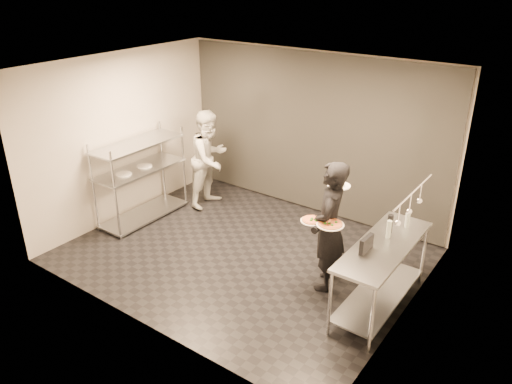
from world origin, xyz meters
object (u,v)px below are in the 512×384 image
Objects in this scene: pass_rack at (141,176)px; bottle_green at (389,229)px; pizza_plate_near at (312,220)px; bottle_clear at (407,219)px; chef at (210,159)px; salad_plate at (339,184)px; bottle_dark at (390,224)px; prep_counter at (382,265)px; pizza_plate_far at (330,224)px; pos_monitor at (366,244)px; waiter at (329,227)px.

pass_rack is 6.95× the size of bottle_green.
bottle_clear is (0.99, 0.76, -0.01)m from pizza_plate_near.
chef is 3.08m from pizza_plate_near.
bottle_green is 1.08× the size of bottle_clear.
bottle_dark is at bearing -3.67° from salad_plate.
prep_counter is 7.37× the size of bottle_dark.
bottle_dark is (0.86, 0.49, 0.00)m from pizza_plate_near.
pos_monitor is at bearing -12.74° from pizza_plate_far.
pass_rack is 3.42m from pizza_plate_near.
pass_rack reaches higher than salad_plate.
bottle_clear is at bearing -99.63° from chef.
pizza_plate_near is 1.27× the size of bottle_green.
pizza_plate_far is 1.67× the size of bottle_clear.
pizza_plate_near is at bearing -53.88° from waiter.
pizza_plate_far is at bearing -114.34° from chef.
chef is 6.04× the size of pizza_plate_near.
pos_monitor is 0.60m from bottle_dark.
pizza_plate_near is at bearing -150.44° from bottle_dark.
pizza_plate_near is 1.37× the size of bottle_clear.
prep_counter is 0.72m from bottle_clear.
salad_plate reaches higher than pizza_plate_near.
waiter is 6.77× the size of pos_monitor.
waiter reaches higher than pos_monitor.
waiter is at bearing 53.81° from pizza_plate_near.
chef is 3.02m from salad_plate.
pizza_plate_near is 0.64m from salad_plate.
pizza_plate_far is 0.77m from bottle_dark.
bottle_green is at bearing -12.46° from salad_plate.
prep_counter is 1.18m from salad_plate.
pizza_plate_near is at bearing -116.34° from chef.
salad_plate is 1.03m from pos_monitor.
pos_monitor is at bearing -3.76° from pass_rack.
pizza_plate_near is at bearing -169.97° from prep_counter.
prep_counter is (4.33, 0.00, -0.14)m from pass_rack.
waiter is 1.01m from bottle_clear.
waiter reaches higher than prep_counter.
salad_plate is at bearing -165.97° from bottle_clear.
chef reaches higher than pizza_plate_near.
pizza_plate_near is 0.99m from bottle_dark.
bottle_green is at bearing 100.19° from prep_counter.
waiter is at bearing 119.57° from pizza_plate_far.
chef is 4.97× the size of pizza_plate_far.
bottle_clear is (0.18, 0.87, 0.01)m from pos_monitor.
prep_counter is 0.81m from pizza_plate_far.
prep_counter is 1.03m from pizza_plate_near.
pizza_plate_near is 0.82m from pos_monitor.
bottle_clear is at bearing 37.61° from pizza_plate_near.
waiter reaches higher than chef.
pos_monitor is (0.55, -0.12, -0.05)m from pizza_plate_far.
bottle_dark is at bearing -104.05° from chef.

